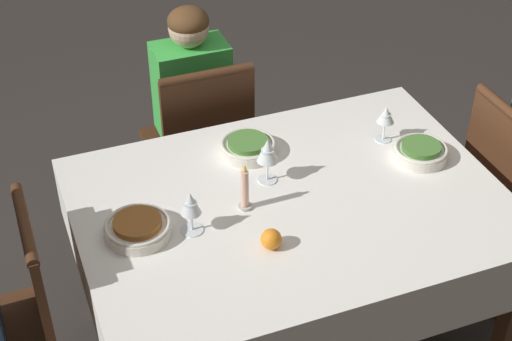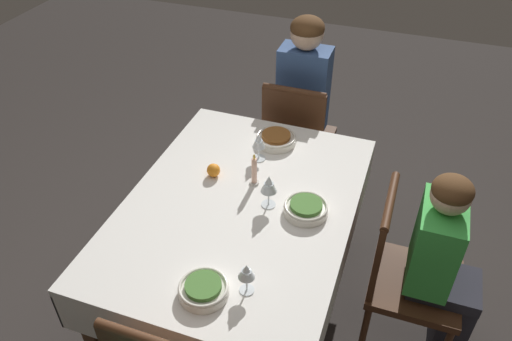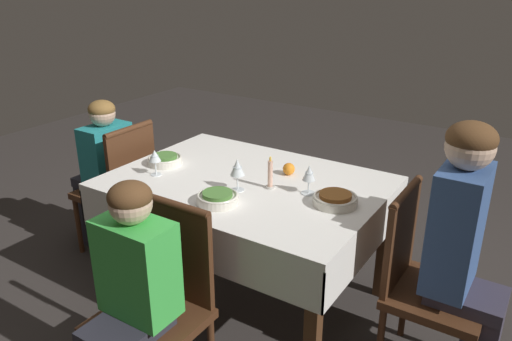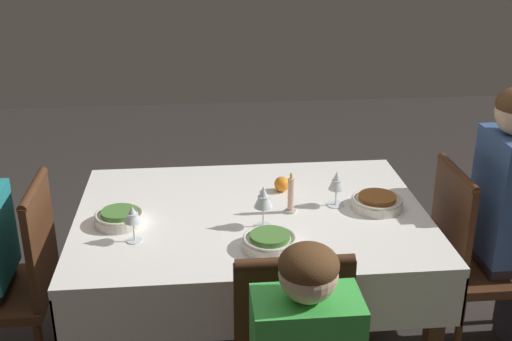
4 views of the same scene
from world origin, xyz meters
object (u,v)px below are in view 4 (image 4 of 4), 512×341
wine_glass_north (263,198)px  bowl_east (119,217)px  chair_west (474,255)px  wine_glass_east (133,216)px  candle_centerpiece (291,197)px  bowl_north (270,241)px  dining_table (252,230)px  bowl_west (377,202)px  wine_glass_west (337,182)px  orange_fruit (282,184)px  chair_east (16,278)px

wine_glass_north → bowl_east: size_ratio=0.88×
chair_west → wine_glass_east: 1.45m
wine_glass_north → candle_centerpiece: bearing=-137.5°
bowl_north → candle_centerpiece: bearing=-112.4°
dining_table → chair_west: chair_west is taller
dining_table → wine_glass_east: 0.52m
bowl_west → bowl_north: 0.55m
bowl_west → bowl_east: 1.02m
chair_west → wine_glass_west: chair_west is taller
chair_west → orange_fruit: size_ratio=13.65×
chair_east → bowl_north: size_ratio=4.47×
dining_table → wine_glass_west: size_ratio=9.36×
wine_glass_east → orange_fruit: (-0.59, -0.39, -0.07)m
orange_fruit → dining_table: bearing=52.2°
chair_east → bowl_east: (-0.43, 0.04, 0.27)m
chair_west → bowl_north: 0.99m
chair_west → bowl_east: (1.46, 0.04, 0.27)m
dining_table → bowl_west: size_ratio=6.66×
wine_glass_west → wine_glass_east: bearing=16.1°
wine_glass_west → candle_centerpiece: (0.19, 0.04, -0.04)m
bowl_north → candle_centerpiece: candle_centerpiece is taller
wine_glass_north → wine_glass_east: bearing=8.6°
chair_east → wine_glass_west: chair_east is taller
wine_glass_west → bowl_north: 0.46m
bowl_west → bowl_north: bearing=31.4°
orange_fruit → chair_west: bearing=165.8°
bowl_north → candle_centerpiece: size_ratio=1.16×
bowl_east → wine_glass_east: (-0.07, 0.15, 0.08)m
chair_west → orange_fruit: bearing=75.8°
chair_east → wine_glass_east: chair_east is taller
bowl_north → bowl_east: same height
dining_table → chair_west: 0.96m
orange_fruit → bowl_east: bearing=20.2°
chair_east → bowl_east: size_ratio=4.66×
wine_glass_west → bowl_north: (0.31, 0.33, -0.07)m
wine_glass_west → candle_centerpiece: 0.20m
bowl_north → wine_glass_north: wine_glass_north is taller
candle_centerpiece → orange_fruit: candle_centerpiece is taller
wine_glass_east → candle_centerpiece: candle_centerpiece is taller
bowl_east → wine_glass_east: 0.18m
dining_table → chair_east: 0.96m
dining_table → chair_east: (0.95, 0.01, -0.16)m
chair_east → dining_table: bearing=90.8°
chair_west → orange_fruit: (0.80, -0.20, 0.28)m
bowl_north → wine_glass_north: bearing=-88.3°
candle_centerpiece → orange_fruit: (0.01, -0.20, -0.03)m
bowl_west → bowl_east: (1.02, 0.04, 0.00)m
chair_east → wine_glass_east: size_ratio=6.29×
bowl_east → wine_glass_north: bearing=172.5°
wine_glass_west → orange_fruit: bearing=-38.6°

